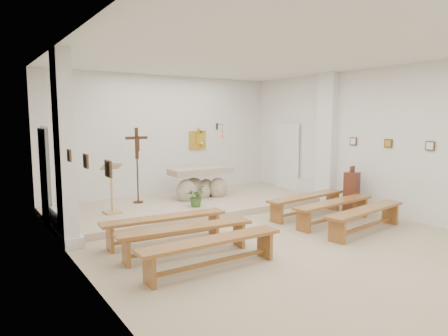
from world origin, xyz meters
TOP-DOWN VIEW (x-y plane):
  - ground at (0.00, 0.00)m, footprint 7.00×10.00m
  - wall_left at (-3.49, 0.00)m, footprint 0.02×10.00m
  - wall_right at (3.49, 0.00)m, footprint 0.02×10.00m
  - wall_back at (0.00, 4.99)m, footprint 7.00×0.02m
  - ceiling at (0.00, 0.00)m, footprint 7.00×10.00m
  - sanctuary_platform at (0.00, 3.50)m, footprint 6.98×3.00m
  - pilaster_left at (-3.37, 2.00)m, footprint 0.26×0.55m
  - pilaster_right at (3.37, 2.00)m, footprint 0.26×0.55m
  - gold_wall_relief at (1.05, 4.96)m, footprint 0.55×0.04m
  - sanctuary_lamp at (1.75, 4.71)m, footprint 0.11×0.36m
  - station_frame_left_front at (-3.47, -0.80)m, footprint 0.03×0.20m
  - station_frame_left_mid at (-3.47, 0.20)m, footprint 0.03×0.20m
  - station_frame_left_rear at (-3.47, 1.20)m, footprint 0.03×0.20m
  - station_frame_right_front at (3.47, -0.80)m, footprint 0.03×0.20m
  - station_frame_right_mid at (3.47, 0.20)m, footprint 0.03×0.20m
  - station_frame_right_rear at (3.47, 1.20)m, footprint 0.03×0.20m
  - radiator_left at (-3.43, 2.70)m, footprint 0.10×0.85m
  - radiator_right at (3.43, 2.70)m, footprint 0.10×0.85m
  - altar at (0.48, 3.84)m, footprint 1.75×0.79m
  - lectern at (-2.11, 3.39)m, footprint 0.44×0.38m
  - crucifix_stand at (-1.19, 4.13)m, footprint 0.58×0.25m
  - potted_plant at (-0.18, 2.94)m, footprint 0.62×0.61m
  - donation_pedestal at (3.10, 0.90)m, footprint 0.37×0.37m
  - bench_left_front at (-1.83, 1.17)m, footprint 2.39×0.56m
  - bench_right_front at (1.83, 1.17)m, footprint 2.39×0.61m
  - bench_left_second at (-1.83, 0.34)m, footprint 2.39×0.64m
  - bench_right_second at (1.83, 0.34)m, footprint 2.39×0.60m
  - bench_left_third at (-1.83, -0.49)m, footprint 2.37×0.40m
  - bench_right_third at (1.83, -0.49)m, footprint 2.39×0.68m

SIDE VIEW (x-z plane):
  - ground at x=0.00m, z-range 0.00..0.00m
  - sanctuary_platform at x=0.00m, z-range 0.00..0.15m
  - radiator_left at x=-3.43m, z-range 0.01..0.53m
  - radiator_right at x=3.43m, z-range 0.01..0.53m
  - bench_left_front at x=-1.83m, z-range 0.13..0.62m
  - bench_right_front at x=1.83m, z-range 0.13..0.62m
  - bench_left_second at x=-1.83m, z-range 0.13..0.62m
  - bench_right_second at x=1.83m, z-range 0.13..0.62m
  - bench_left_third at x=-1.83m, z-range 0.13..0.62m
  - bench_right_third at x=1.83m, z-range 0.13..0.62m
  - potted_plant at x=-0.18m, z-range 0.15..0.67m
  - altar at x=0.48m, z-range 0.05..0.94m
  - donation_pedestal at x=3.10m, z-range -0.07..1.07m
  - lectern at x=-2.11m, z-range 0.14..1.33m
  - crucifix_stand at x=-1.19m, z-range 0.30..2.22m
  - gold_wall_relief at x=1.05m, z-range 1.38..1.92m
  - station_frame_left_front at x=-3.47m, z-range 1.62..1.82m
  - station_frame_left_mid at x=-3.47m, z-range 1.62..1.82m
  - station_frame_left_rear at x=-3.47m, z-range 1.62..1.82m
  - station_frame_right_front at x=3.47m, z-range 1.62..1.82m
  - station_frame_right_mid at x=3.47m, z-range 1.62..1.82m
  - station_frame_right_rear at x=3.47m, z-range 1.62..1.82m
  - wall_left at x=-3.49m, z-range 0.00..3.50m
  - wall_right at x=3.49m, z-range 0.00..3.50m
  - wall_back at x=0.00m, z-range 0.00..3.50m
  - pilaster_left at x=-3.37m, z-range 0.00..3.50m
  - pilaster_right at x=3.37m, z-range 0.00..3.50m
  - sanctuary_lamp at x=1.75m, z-range 1.59..2.03m
  - ceiling at x=0.00m, z-range 3.48..3.50m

